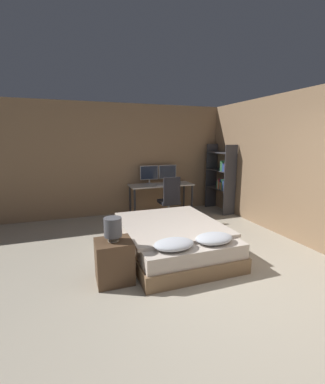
{
  "coord_description": "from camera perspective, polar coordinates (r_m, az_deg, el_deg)",
  "views": [
    {
      "loc": [
        -1.69,
        -2.24,
        1.85
      ],
      "look_at": [
        0.11,
        2.8,
        0.75
      ],
      "focal_mm": 24.0,
      "sensor_mm": 36.0,
      "label": 1
    }
  ],
  "objects": [
    {
      "name": "keyboard",
      "position": [
        6.22,
        0.29,
        1.54
      ],
      "size": [
        0.4,
        0.13,
        0.02
      ],
      "color": "#B7B7BC",
      "rests_on": "desk"
    },
    {
      "name": "bedside_lamp",
      "position": [
        3.36,
        -10.97,
        -7.72
      ],
      "size": [
        0.23,
        0.23,
        0.31
      ],
      "color": "gray",
      "rests_on": "nightstand"
    },
    {
      "name": "desk",
      "position": [
        6.42,
        -0.3,
        0.94
      ],
      "size": [
        1.58,
        0.6,
        0.75
      ],
      "color": "beige",
      "rests_on": "ground_plane"
    },
    {
      "name": "computer_mouse",
      "position": [
        6.33,
        2.75,
        1.77
      ],
      "size": [
        0.07,
        0.05,
        0.04
      ],
      "color": "#B7B7BC",
      "rests_on": "desk"
    },
    {
      "name": "monitor_right",
      "position": [
        6.63,
        1.15,
        4.35
      ],
      "size": [
        0.47,
        0.16,
        0.46
      ],
      "color": "#B7B7BC",
      "rests_on": "desk"
    },
    {
      "name": "bookshelf",
      "position": [
        6.72,
        13.19,
        3.47
      ],
      "size": [
        0.34,
        0.91,
        1.73
      ],
      "color": "#333338",
      "rests_on": "ground_plane"
    },
    {
      "name": "monitor_left",
      "position": [
        6.48,
        -2.96,
        4.16
      ],
      "size": [
        0.47,
        0.16,
        0.46
      ],
      "color": "#B7B7BC",
      "rests_on": "desk"
    },
    {
      "name": "ground_plane",
      "position": [
        3.36,
        15.61,
        -22.22
      ],
      "size": [
        20.0,
        20.0,
        0.0
      ],
      "primitive_type": "plane",
      "color": "#B2A893"
    },
    {
      "name": "bed",
      "position": [
        4.31,
        2.36,
        -10.26
      ],
      "size": [
        1.57,
        2.08,
        0.56
      ],
      "color": "#846647",
      "rests_on": "ground_plane"
    },
    {
      "name": "nightstand",
      "position": [
        3.54,
        -10.67,
        -14.86
      ],
      "size": [
        0.47,
        0.43,
        0.56
      ],
      "color": "brown",
      "rests_on": "ground_plane"
    },
    {
      "name": "wall_side_right",
      "position": [
        5.38,
        26.05,
        5.12
      ],
      "size": [
        0.06,
        12.0,
        2.7
      ],
      "color": "#8E7051",
      "rests_on": "ground_plane"
    },
    {
      "name": "wall_back",
      "position": [
        6.56,
        -4.74,
        7.21
      ],
      "size": [
        12.0,
        0.06,
        2.7
      ],
      "color": "#8E7051",
      "rests_on": "ground_plane"
    },
    {
      "name": "office_chair",
      "position": [
        5.84,
        1.6,
        -2.71
      ],
      "size": [
        0.52,
        0.52,
        1.04
      ],
      "color": "black",
      "rests_on": "ground_plane"
    }
  ]
}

